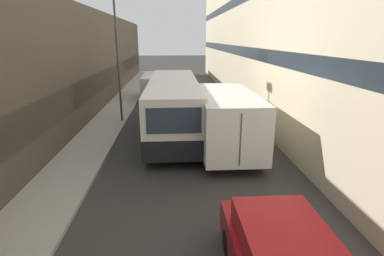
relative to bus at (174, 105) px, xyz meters
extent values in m
plane|color=#33302D|center=(0.68, -0.13, -1.51)|extent=(150.00, 150.00, 0.00)
cube|color=#9E998E|center=(-3.94, -0.13, -1.44)|extent=(2.13, 60.00, 0.14)
cube|color=#51473D|center=(-6.20, -0.13, 1.85)|extent=(2.40, 60.00, 6.73)
cube|color=black|center=(-5.54, -0.13, -0.16)|extent=(1.08, 60.00, 2.69)
cube|color=#333D47|center=(5.38, -0.13, 2.48)|extent=(1.08, 60.00, 0.70)
cube|color=#9E0F14|center=(2.07, -10.62, -0.28)|extent=(1.62, 2.12, 0.53)
cylinder|color=black|center=(1.22, -9.56, -1.21)|extent=(0.16, 0.60, 0.60)
cylinder|color=black|center=(2.92, -9.56, -1.21)|extent=(0.16, 0.60, 0.60)
cube|color=silver|center=(0.00, 0.00, 0.11)|extent=(2.43, 10.10, 2.39)
cube|color=black|center=(0.00, 0.00, -0.67)|extent=(2.46, 10.12, 0.84)
cube|color=#2D3847|center=(0.00, 0.00, 0.47)|extent=(2.47, 9.29, 0.77)
cube|color=#2D3847|center=(0.00, -5.06, 0.53)|extent=(1.99, 0.04, 0.96)
cylinder|color=black|center=(-1.07, 3.13, -1.01)|extent=(0.24, 1.00, 1.00)
cylinder|color=black|center=(1.07, 3.13, -1.01)|extent=(0.24, 1.00, 1.00)
cylinder|color=black|center=(-1.07, -3.13, -1.01)|extent=(0.24, 1.00, 1.00)
cylinder|color=black|center=(1.07, -3.13, -1.01)|extent=(0.24, 1.00, 1.00)
cube|color=silver|center=(2.28, 1.14, -0.15)|extent=(2.28, 2.26, 1.90)
cube|color=silver|center=(2.28, -2.90, 0.01)|extent=(2.37, 5.82, 2.23)
cube|color=#4C4C4C|center=(2.28, -5.82, 0.01)|extent=(0.05, 0.02, 1.90)
cylinder|color=black|center=(1.21, 1.14, -1.03)|extent=(0.22, 0.96, 0.96)
cylinder|color=black|center=(3.35, 1.14, -1.03)|extent=(0.22, 0.96, 0.96)
cylinder|color=black|center=(1.21, -4.50, -1.03)|extent=(0.22, 0.96, 0.96)
cylinder|color=black|center=(3.35, -4.50, -1.03)|extent=(0.22, 0.96, 0.96)
cube|color=#BCBCC1|center=(-1.58, 9.61, -0.41)|extent=(1.92, 4.75, 1.69)
cube|color=#2D3847|center=(-1.58, 11.63, -0.12)|extent=(1.53, 0.04, 0.59)
cylinder|color=black|center=(-2.45, 10.99, -1.19)|extent=(0.16, 0.64, 0.64)
cylinder|color=black|center=(-0.72, 10.99, -1.19)|extent=(0.16, 0.64, 0.64)
cylinder|color=black|center=(-2.45, 8.23, -1.19)|extent=(0.16, 0.64, 0.64)
cylinder|color=black|center=(-0.72, 8.23, -1.19)|extent=(0.16, 0.64, 0.64)
cylinder|color=#38383D|center=(-3.12, 2.16, 2.22)|extent=(0.12, 0.12, 7.19)
camera|label=1|loc=(0.02, -15.43, 3.38)|focal=28.00mm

